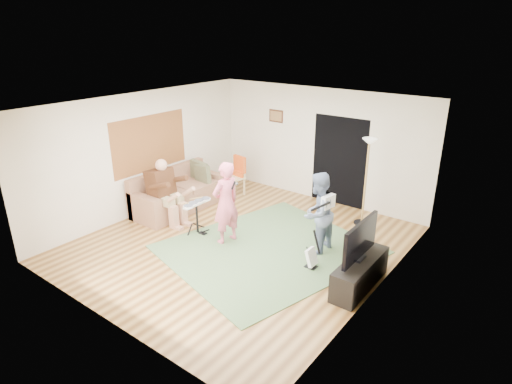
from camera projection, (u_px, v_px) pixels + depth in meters
floor at (240, 243)px, 8.42m from camera, size 6.00×6.00×0.00m
walls at (239, 179)px, 7.93m from camera, size 5.50×6.00×2.70m
ceiling at (238, 105)px, 7.44m from camera, size 6.00×6.00×0.00m
window_blinds at (150, 143)px, 9.55m from camera, size 0.00×2.05×2.05m
doorway at (339, 161)px, 9.95m from camera, size 2.10×0.00×2.10m
picture_frame at (276, 116)px, 10.66m from camera, size 0.42×0.03×0.32m
area_rug at (268, 249)px, 8.17m from camera, size 3.95×4.27×0.02m
sofa at (177, 196)px, 9.96m from camera, size 0.93×2.25×0.91m
drummer at (167, 199)px, 9.14m from camera, size 0.91×0.51×1.40m
drum_kit at (197, 219)px, 8.74m from camera, size 0.39×0.69×0.71m
singer at (226, 203)px, 8.20m from camera, size 0.50×0.66×1.65m
microphone at (233, 185)px, 7.94m from camera, size 0.06×0.06×0.24m
guitarist at (318, 213)px, 7.84m from camera, size 0.62×0.78×1.56m
guitar_held at (328, 202)px, 7.63m from camera, size 0.21×0.61×0.26m
guitar_spare at (312, 257)px, 7.48m from camera, size 0.27×0.24×0.75m
torchiere_lamp at (367, 167)px, 8.79m from camera, size 0.34×0.34×1.88m
dining_chair at (235, 181)px, 10.75m from camera, size 0.49×0.51×0.98m
tv_cabinet at (360, 273)px, 6.92m from camera, size 0.40×1.40×0.50m
television at (360, 240)px, 6.73m from camera, size 0.06×1.11×0.62m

